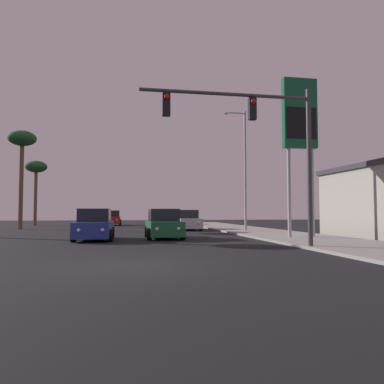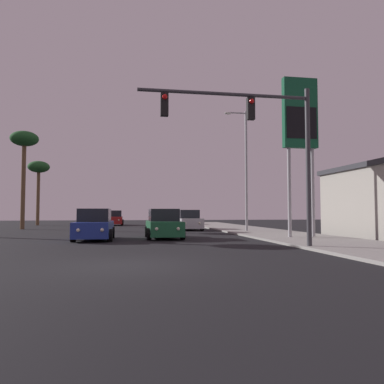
{
  "view_description": "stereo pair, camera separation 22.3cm",
  "coord_description": "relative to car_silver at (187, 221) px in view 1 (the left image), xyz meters",
  "views": [
    {
      "loc": [
        -0.14,
        -10.64,
        1.49
      ],
      "look_at": [
        3.58,
        10.34,
        2.64
      ],
      "focal_mm": 35.0,
      "sensor_mm": 36.0,
      "label": 1
    },
    {
      "loc": [
        0.08,
        -10.68,
        1.49
      ],
      "look_at": [
        3.58,
        10.34,
        2.64
      ],
      "focal_mm": 35.0,
      "sensor_mm": 36.0,
      "label": 2
    }
  ],
  "objects": [
    {
      "name": "car_red",
      "position": [
        -6.58,
        12.73,
        0.0
      ],
      "size": [
        2.04,
        4.32,
        1.68
      ],
      "rotation": [
        0.0,
        0.0,
        3.15
      ],
      "color": "maroon",
      "rests_on": "ground"
    },
    {
      "name": "ground_plane",
      "position": [
        -4.93,
        -20.33,
        -0.76
      ],
      "size": [
        120.0,
        120.0,
        0.0
      ],
      "primitive_type": "plane",
      "color": "black"
    },
    {
      "name": "car_silver",
      "position": [
        0.0,
        0.0,
        0.0
      ],
      "size": [
        2.04,
        4.33,
        1.68
      ],
      "rotation": [
        0.0,
        0.0,
        3.17
      ],
      "color": "#B7B7BC",
      "rests_on": "ground"
    },
    {
      "name": "street_lamp",
      "position": [
        3.63,
        -4.13,
        4.36
      ],
      "size": [
        1.74,
        0.24,
        9.0
      ],
      "color": "#99999E",
      "rests_on": "sidewalk_right"
    },
    {
      "name": "car_blue",
      "position": [
        -6.72,
        -10.23,
        0.0
      ],
      "size": [
        2.04,
        4.33,
        1.68
      ],
      "rotation": [
        0.0,
        0.0,
        3.12
      ],
      "color": "navy",
      "rests_on": "ground"
    },
    {
      "name": "palm_tree_far",
      "position": [
        -15.14,
        13.67,
        5.55
      ],
      "size": [
        2.4,
        2.4,
        7.32
      ],
      "color": "brown",
      "rests_on": "ground"
    },
    {
      "name": "car_green",
      "position": [
        -2.91,
        -9.55,
        0.0
      ],
      "size": [
        2.04,
        4.33,
        1.68
      ],
      "rotation": [
        0.0,
        0.0,
        3.16
      ],
      "color": "#195933",
      "rests_on": "ground"
    },
    {
      "name": "traffic_light_mast",
      "position": [
        0.39,
        -16.7,
        3.95
      ],
      "size": [
        7.09,
        0.36,
        6.5
      ],
      "color": "#38383D",
      "rests_on": "sidewalk_right"
    },
    {
      "name": "car_tan",
      "position": [
        0.1,
        11.83,
        0.0
      ],
      "size": [
        2.04,
        4.32,
        1.68
      ],
      "rotation": [
        0.0,
        0.0,
        3.16
      ],
      "color": "tan",
      "rests_on": "ground"
    },
    {
      "name": "palm_tree_mid",
      "position": [
        -14.09,
        3.67,
        6.74
      ],
      "size": [
        2.4,
        2.4,
        8.64
      ],
      "color": "brown",
      "rests_on": "ground"
    },
    {
      "name": "gas_station_sign",
      "position": [
        4.65,
        -11.34,
        5.86
      ],
      "size": [
        2.0,
        0.42,
        9.0
      ],
      "color": "#99999E",
      "rests_on": "sidewalk_right"
    },
    {
      "name": "sidewalk_right",
      "position": [
        4.57,
        -10.33,
        -0.7
      ],
      "size": [
        5.0,
        60.0,
        0.12
      ],
      "color": "gray",
      "rests_on": "ground"
    }
  ]
}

